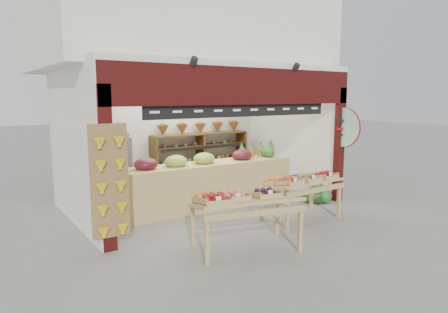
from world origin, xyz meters
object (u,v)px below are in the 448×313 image
at_px(cardboard_stack, 135,207).
at_px(mid_counter, 208,183).
at_px(refrigerator, 116,168).
at_px(display_table_right, 301,181).
at_px(watermelon_pile, 317,195).
at_px(display_table_left, 237,201).
at_px(back_shelving, 201,147).

xyz_separation_m(cardboard_stack, mid_counter, (1.64, -0.20, 0.33)).
distance_m(refrigerator, display_table_right, 4.25).
xyz_separation_m(mid_counter, watermelon_pile, (2.36, -1.05, -0.37)).
bearing_deg(display_table_left, display_table_right, 15.75).
bearing_deg(display_table_right, back_shelving, 93.11).
bearing_deg(refrigerator, mid_counter, -28.52).
height_order(display_table_left, display_table_right, display_table_left).
xyz_separation_m(cardboard_stack, display_table_left, (0.73, -2.53, 0.59)).
bearing_deg(cardboard_stack, mid_counter, -6.81).
xyz_separation_m(back_shelving, refrigerator, (-2.43, -0.22, -0.27)).
height_order(back_shelving, refrigerator, back_shelving).
distance_m(back_shelving, mid_counter, 2.08).
bearing_deg(watermelon_pile, cardboard_stack, 162.64).
relative_size(back_shelving, refrigerator, 1.70).
distance_m(display_table_left, watermelon_pile, 3.56).
distance_m(cardboard_stack, mid_counter, 1.68).
bearing_deg(display_table_right, mid_counter, 121.47).
distance_m(refrigerator, cardboard_stack, 1.51).
bearing_deg(display_table_right, refrigerator, 128.09).
xyz_separation_m(back_shelving, mid_counter, (-0.89, -1.79, -0.55)).
xyz_separation_m(refrigerator, cardboard_stack, (-0.10, -1.38, -0.60)).
bearing_deg(watermelon_pile, display_table_left, -158.59).
xyz_separation_m(back_shelving, display_table_left, (-1.79, -4.13, -0.29)).
distance_m(cardboard_stack, display_table_left, 2.70).
height_order(refrigerator, cardboard_stack, refrigerator).
xyz_separation_m(refrigerator, mid_counter, (1.54, -1.57, -0.27)).
height_order(display_table_left, watermelon_pile, display_table_left).
height_order(back_shelving, display_table_left, back_shelving).
relative_size(mid_counter, watermelon_pile, 6.00).
relative_size(back_shelving, display_table_right, 1.81).
relative_size(display_table_left, display_table_right, 1.19).
distance_m(refrigerator, watermelon_pile, 4.74).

